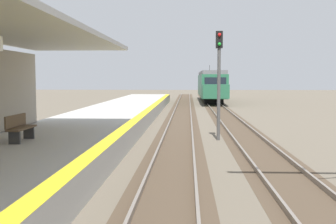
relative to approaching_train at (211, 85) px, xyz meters
The scene contains 6 objects.
station_platform 40.22m from the approaching_train, 101.20° to the right, with size 5.00×80.00×0.91m.
track_pair_nearest_platform 35.64m from the approaching_train, 95.49° to the right, with size 2.34×120.00×0.16m.
track_pair_middle 35.48m from the approaching_train, 90.01° to the right, with size 2.34×120.00×0.16m.
approaching_train is the anchor object (origin of this frame).
rail_signal_post 33.80m from the approaching_train, 92.45° to the right, with size 0.32×0.34×5.20m.
platform_bench 41.27m from the approaching_train, 101.83° to the right, with size 0.45×1.60×0.88m.
Camera 1 is at (2.40, 1.56, 2.98)m, focal length 44.80 mm.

